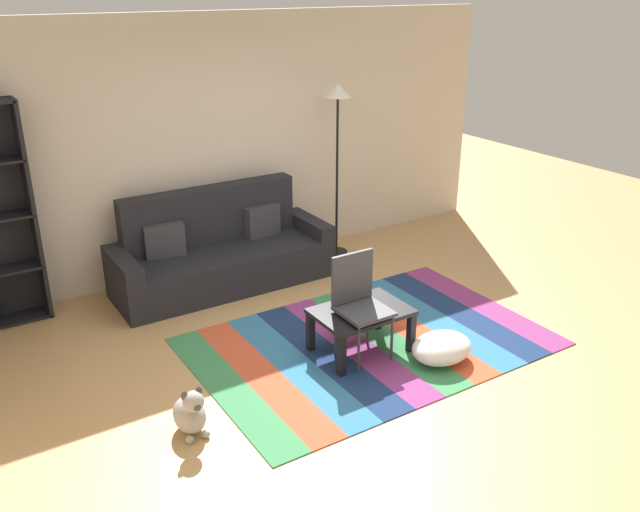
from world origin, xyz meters
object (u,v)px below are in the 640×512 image
at_px(couch, 221,254).
at_px(dog, 190,413).
at_px(pouf, 442,348).
at_px(tv_remote, 373,307).
at_px(folding_chair, 358,297).
at_px(standing_lamp, 338,114).
at_px(coffee_table, 361,317).

distance_m(couch, dog, 2.53).
bearing_deg(pouf, couch, 110.35).
distance_m(couch, tv_remote, 2.02).
relative_size(pouf, folding_chair, 0.60).
distance_m(standing_lamp, tv_remote, 2.54).
bearing_deg(coffee_table, standing_lamp, 61.73).
bearing_deg(tv_remote, coffee_table, 159.80).
distance_m(couch, pouf, 2.60).
height_order(coffee_table, folding_chair, folding_chair).
bearing_deg(coffee_table, dog, -170.62).
distance_m(pouf, tv_remote, 0.67).
relative_size(standing_lamp, folding_chair, 2.17).
bearing_deg(dog, pouf, -6.04).
xyz_separation_m(standing_lamp, folding_chair, (-1.11, -2.00, -1.10)).
height_order(couch, dog, couch).
height_order(pouf, dog, dog).
bearing_deg(pouf, coffee_table, 133.44).
xyz_separation_m(couch, folding_chair, (0.38, -1.94, 0.20)).
height_order(coffee_table, tv_remote, tv_remote).
bearing_deg(standing_lamp, couch, -177.60).
xyz_separation_m(pouf, standing_lamp, (0.59, 2.49, 1.50)).
bearing_deg(tv_remote, folding_chair, 167.18).
distance_m(pouf, folding_chair, 0.82).
xyz_separation_m(coffee_table, standing_lamp, (1.07, 1.99, 1.30)).
height_order(pouf, standing_lamp, standing_lamp).
relative_size(dog, folding_chair, 0.44).
bearing_deg(couch, dog, -119.45).
relative_size(coffee_table, pouf, 1.47).
bearing_deg(coffee_table, folding_chair, -164.92).
bearing_deg(couch, pouf, -69.65).
distance_m(coffee_table, pouf, 0.72).
bearing_deg(standing_lamp, coffee_table, -118.27).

